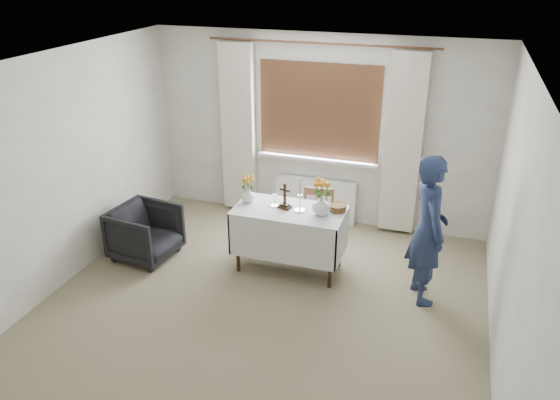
% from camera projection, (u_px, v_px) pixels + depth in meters
% --- Properties ---
extents(ground, '(5.00, 5.00, 0.00)m').
position_uv_depth(ground, '(253.00, 321.00, 5.47)').
color(ground, gray).
rests_on(ground, ground).
extents(altar_table, '(1.24, 0.64, 0.76)m').
position_uv_depth(altar_table, '(289.00, 240.00, 6.24)').
color(altar_table, silver).
rests_on(altar_table, ground).
extents(wooden_chair, '(0.43, 0.43, 0.83)m').
position_uv_depth(wooden_chair, '(316.00, 224.00, 6.52)').
color(wooden_chair, '#592F1E').
rests_on(wooden_chair, ground).
extents(armchair, '(0.79, 0.77, 0.65)m').
position_uv_depth(armchair, '(145.00, 233.00, 6.51)').
color(armchair, black).
rests_on(armchair, ground).
extents(person, '(0.57, 0.69, 1.61)m').
position_uv_depth(person, '(428.00, 230.00, 5.55)').
color(person, navy).
rests_on(person, ground).
extents(radiator, '(1.10, 0.10, 0.60)m').
position_uv_depth(radiator, '(315.00, 200.00, 7.44)').
color(radiator, white).
rests_on(radiator, ground).
extents(wooden_cross, '(0.16, 0.13, 0.30)m').
position_uv_depth(wooden_cross, '(285.00, 196.00, 6.06)').
color(wooden_cross, black).
rests_on(wooden_cross, altar_table).
extents(candlestick_left, '(0.09, 0.09, 0.30)m').
position_uv_depth(candlestick_left, '(275.00, 194.00, 6.10)').
color(candlestick_left, white).
rests_on(candlestick_left, altar_table).
extents(candlestick_right, '(0.13, 0.13, 0.40)m').
position_uv_depth(candlestick_right, '(300.00, 195.00, 5.97)').
color(candlestick_right, white).
rests_on(candlestick_right, altar_table).
extents(flower_vase_left, '(0.21, 0.21, 0.17)m').
position_uv_depth(flower_vase_left, '(248.00, 195.00, 6.24)').
color(flower_vase_left, silver).
rests_on(flower_vase_left, altar_table).
extents(flower_vase_right, '(0.27, 0.27, 0.21)m').
position_uv_depth(flower_vase_right, '(321.00, 205.00, 5.93)').
color(flower_vase_right, silver).
rests_on(flower_vase_right, altar_table).
extents(wicker_basket, '(0.24, 0.24, 0.07)m').
position_uv_depth(wicker_basket, '(338.00, 208.00, 6.04)').
color(wicker_basket, brown).
rests_on(wicker_basket, altar_table).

